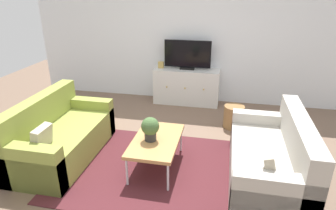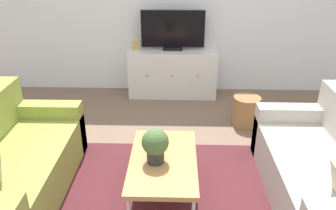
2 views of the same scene
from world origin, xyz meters
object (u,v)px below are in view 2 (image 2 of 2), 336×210
Objects in this scene: coffee_table at (163,162)px; wicker_basket at (246,111)px; couch_left_side at (6,169)px; couch_right_side at (330,175)px; flat_screen_tv at (173,30)px; potted_plant at (155,144)px; tv_console at (173,73)px; mantel_clock at (137,45)px.

coffee_table reaches higher than wicker_basket.
couch_right_side is (2.87, 0.00, 0.00)m from couch_left_side.
couch_left_side is 2.87m from couch_right_side.
coffee_table is at bearing -91.04° from flat_screen_tv.
coffee_table is at bearing 31.93° from potted_plant.
couch_right_side is 1.46m from coffee_table.
tv_console is at bearing 135.26° from wicker_basket.
coffee_table is 1.74m from wicker_basket.
couch_left_side is at bearing -121.25° from flat_screen_tv.
mantel_clock is at bearing 68.71° from couch_left_side.
flat_screen_tv is at bearing 2.17° from mantel_clock.
flat_screen_tv is at bearing 87.47° from potted_plant.
couch_left_side and couch_right_side have the same top height.
coffee_table is at bearing -124.95° from wicker_basket.
couch_right_side is at bearing -72.01° from wicker_basket.
tv_console is 0.63m from flat_screen_tv.
flat_screen_tv reaches higher than wicker_basket.
mantel_clock is 0.34× the size of wicker_basket.
mantel_clock is (-1.94, 2.37, 0.48)m from couch_right_side.
couch_right_side reaches higher than potted_plant.
tv_console is (1.45, 2.37, 0.06)m from couch_left_side.
mantel_clock is at bearing 129.28° from couch_right_side.
wicker_basket is (1.06, 1.46, -0.40)m from potted_plant.
flat_screen_tv is (0.04, 2.38, 0.60)m from coffee_table.
couch_left_side is 4.37× the size of wicker_basket.
mantel_clock is (-0.42, 2.40, 0.18)m from potted_plant.
potted_plant is 2.45m from flat_screen_tv.
couch_left_side is 1.69× the size of coffee_table.
tv_console reaches higher than wicker_basket.
flat_screen_tv is at bearing 58.75° from couch_left_side.
tv_console is 0.67m from mantel_clock.
tv_console is 1.35m from wicker_basket.
couch_right_side is at bearing 0.00° from couch_left_side.
mantel_clock is (-0.53, -0.02, -0.22)m from flat_screen_tv.
potted_plant is 0.24× the size of tv_console.
couch_right_side is 1.69× the size of coffee_table.
potted_plant is 0.82× the size of wicker_basket.
flat_screen_tv is 7.00× the size of mantel_clock.
mantel_clock is (-0.48, 2.36, 0.38)m from coffee_table.
wicker_basket is (-0.47, 1.43, -0.10)m from couch_right_side.
coffee_table is at bearing 179.46° from couch_right_side.
couch_right_side reaches higher than coffee_table.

